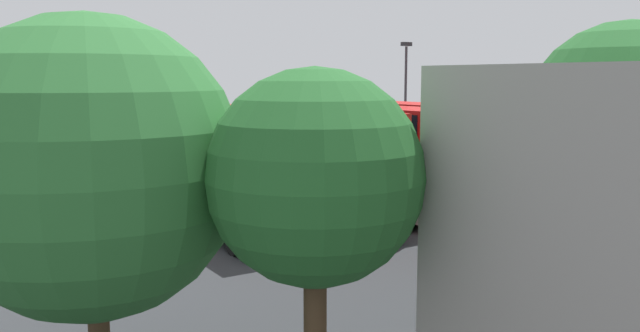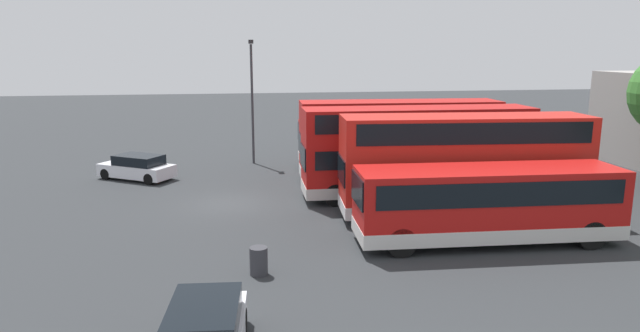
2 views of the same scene
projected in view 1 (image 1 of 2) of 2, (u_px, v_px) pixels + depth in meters
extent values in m
plane|color=#2D3033|center=(258.00, 180.00, 36.81)|extent=(140.00, 140.00, 0.00)
cube|color=#B71411|center=(480.00, 159.00, 32.90)|extent=(2.97, 10.68, 2.60)
cube|color=silver|center=(479.00, 179.00, 33.03)|extent=(3.01, 10.72, 0.55)
cube|color=black|center=(480.00, 147.00, 32.82)|extent=(2.99, 9.89, 0.90)
cube|color=black|center=(411.00, 139.00, 37.26)|extent=(2.25, 0.15, 1.10)
cylinder|color=black|center=(412.00, 173.00, 35.69)|extent=(0.34, 1.11, 1.10)
cylinder|color=black|center=(442.00, 170.00, 36.90)|extent=(0.34, 1.11, 1.10)
cylinder|color=black|center=(525.00, 194.00, 29.19)|extent=(0.34, 1.11, 1.10)
cylinder|color=black|center=(558.00, 189.00, 30.40)|extent=(0.34, 1.11, 1.10)
cube|color=#B71411|center=(420.00, 148.00, 30.67)|extent=(3.05, 11.21, 4.20)
cube|color=silver|center=(419.00, 186.00, 30.91)|extent=(3.09, 11.25, 0.55)
cube|color=black|center=(420.00, 152.00, 30.69)|extent=(3.07, 10.42, 0.90)
cube|color=black|center=(420.00, 116.00, 30.46)|extent=(3.07, 10.42, 0.90)
cube|color=black|center=(352.00, 142.00, 35.37)|extent=(2.25, 0.16, 1.10)
cylinder|color=black|center=(350.00, 178.00, 33.80)|extent=(0.35, 1.11, 1.10)
cylinder|color=black|center=(384.00, 175.00, 35.00)|extent=(0.35, 1.11, 1.10)
cylinder|color=black|center=(465.00, 204.00, 26.85)|extent=(0.35, 1.11, 1.10)
cylinder|color=black|center=(502.00, 199.00, 28.04)|extent=(0.35, 1.11, 1.10)
cube|color=#B71411|center=(358.00, 153.00, 28.77)|extent=(2.82, 11.46, 4.20)
cube|color=silver|center=(357.00, 193.00, 29.02)|extent=(2.86, 11.50, 0.55)
cube|color=black|center=(358.00, 157.00, 28.80)|extent=(2.86, 10.66, 0.90)
cube|color=black|center=(358.00, 119.00, 28.57)|extent=(2.86, 10.66, 0.90)
cube|color=black|center=(291.00, 146.00, 33.53)|extent=(2.25, 0.11, 1.10)
cylinder|color=black|center=(287.00, 184.00, 31.96)|extent=(0.33, 1.11, 1.10)
cylinder|color=black|center=(325.00, 180.00, 33.19)|extent=(0.33, 1.11, 1.10)
cylinder|color=black|center=(401.00, 214.00, 24.86)|extent=(0.33, 1.11, 1.10)
cylinder|color=black|center=(444.00, 208.00, 26.09)|extent=(0.33, 1.11, 1.10)
cube|color=red|center=(301.00, 161.00, 25.97)|extent=(3.32, 10.93, 4.20)
cube|color=silver|center=(301.00, 205.00, 26.22)|extent=(3.36, 10.97, 0.55)
cube|color=black|center=(301.00, 166.00, 26.00)|extent=(3.32, 10.14, 0.90)
cube|color=black|center=(301.00, 123.00, 25.77)|extent=(3.32, 10.14, 0.90)
cube|color=black|center=(245.00, 152.00, 30.61)|extent=(2.25, 0.22, 1.10)
cylinder|color=black|center=(236.00, 195.00, 29.05)|extent=(0.38, 1.12, 1.10)
cylinder|color=black|center=(281.00, 190.00, 30.19)|extent=(0.38, 1.12, 1.10)
cylinder|color=black|center=(329.00, 230.00, 22.26)|extent=(0.38, 1.12, 1.10)
cylinder|color=black|center=(382.00, 223.00, 23.40)|extent=(0.38, 1.12, 1.10)
cube|color=#B71411|center=(221.00, 187.00, 24.54)|extent=(3.02, 10.18, 2.60)
cube|color=silver|center=(221.00, 213.00, 24.68)|extent=(3.06, 10.22, 0.55)
cube|color=black|center=(221.00, 171.00, 24.46)|extent=(3.04, 9.38, 0.90)
cube|color=black|center=(174.00, 157.00, 28.70)|extent=(2.25, 0.16, 1.10)
cylinder|color=black|center=(162.00, 203.00, 27.14)|extent=(0.35, 1.11, 1.10)
cylinder|color=black|center=(212.00, 198.00, 28.33)|extent=(0.35, 1.11, 1.10)
cylinder|color=black|center=(235.00, 239.00, 21.04)|extent=(0.35, 1.11, 1.10)
cylinder|color=black|center=(295.00, 230.00, 22.23)|extent=(0.35, 1.11, 1.10)
cube|color=#595960|center=(590.00, 155.00, 33.45)|extent=(4.06, 6.00, 2.80)
cube|color=black|center=(544.00, 153.00, 37.05)|extent=(2.99, 2.67, 2.20)
cylinder|color=black|center=(527.00, 171.00, 36.85)|extent=(0.57, 1.04, 1.00)
cylinder|color=black|center=(560.00, 169.00, 37.51)|extent=(0.57, 1.04, 1.00)
cylinder|color=black|center=(594.00, 186.00, 31.64)|extent=(0.57, 1.04, 1.00)
cylinder|color=black|center=(631.00, 184.00, 32.30)|extent=(0.57, 1.04, 1.00)
cube|color=silver|center=(298.00, 154.00, 44.49)|extent=(3.87, 4.63, 0.70)
cube|color=black|center=(298.00, 146.00, 44.21)|extent=(2.79, 3.08, 0.55)
cylinder|color=black|center=(287.00, 155.00, 46.05)|extent=(0.53, 0.66, 0.64)
cylinder|color=black|center=(310.00, 155.00, 46.11)|extent=(0.53, 0.66, 0.64)
cylinder|color=black|center=(286.00, 160.00, 42.93)|extent=(0.53, 0.66, 0.64)
cylinder|color=black|center=(311.00, 160.00, 42.99)|extent=(0.53, 0.66, 0.64)
cylinder|color=black|center=(18.00, 199.00, 29.28)|extent=(0.66, 0.27, 0.64)
cylinder|color=black|center=(14.00, 193.00, 30.65)|extent=(0.66, 0.27, 0.64)
cylinder|color=#38383D|center=(405.00, 109.00, 40.49)|extent=(0.16, 0.16, 7.68)
cube|color=#262628|center=(406.00, 44.00, 39.96)|extent=(0.70, 0.30, 0.24)
cylinder|color=#333338|center=(105.00, 189.00, 30.88)|extent=(0.60, 0.60, 0.95)
cylinder|color=#4C3823|center=(617.00, 248.00, 16.43)|extent=(0.36, 0.36, 2.89)
sphere|color=#236028|center=(625.00, 122.00, 16.00)|extent=(5.02, 5.02, 5.02)
sphere|color=#236028|center=(315.00, 177.00, 9.74)|extent=(3.32, 3.32, 3.32)
sphere|color=#2D7033|center=(91.00, 167.00, 10.67)|extent=(5.07, 5.07, 5.07)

